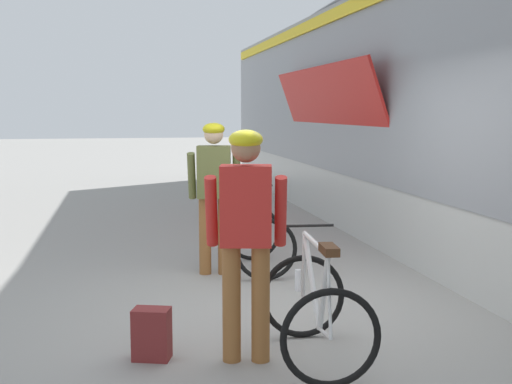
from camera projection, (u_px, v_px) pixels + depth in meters
name	position (u px, v px, depth m)	size (l,w,h in m)	color
ground_plane	(295.00, 308.00, 6.32)	(80.00, 80.00, 0.00)	gray
train_car	(505.00, 105.00, 8.43)	(3.32, 21.94, 3.88)	gray
cyclist_near_in_olive	(214.00, 184.00, 7.50)	(0.65, 0.38, 1.76)	#935B2D
cyclist_far_in_red	(246.00, 225.00, 4.85)	(0.65, 0.39, 1.76)	#935B2D
bicycle_near_silver	(259.00, 237.00, 7.76)	(0.76, 1.10, 0.99)	black
bicycle_far_white	(316.00, 310.00, 4.93)	(0.80, 1.13, 0.99)	black
backpack_on_platform	(152.00, 334.00, 4.99)	(0.28, 0.18, 0.40)	maroon
water_bottle_near_the_bikes	(298.00, 280.00, 6.90)	(0.06, 0.06, 0.23)	silver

